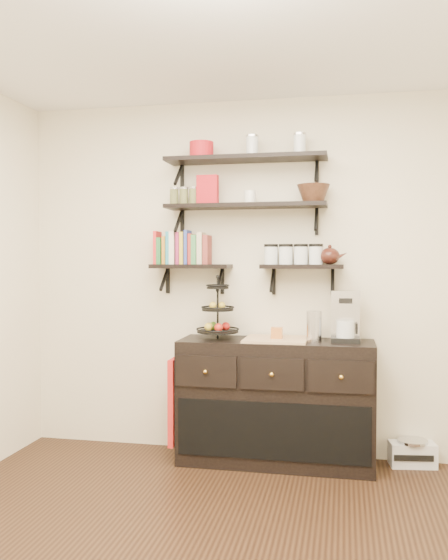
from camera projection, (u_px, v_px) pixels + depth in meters
ceiling at (189, 2)px, 2.79m from camera, size 3.50×3.50×0.02m
back_wall at (248, 277)px, 4.55m from camera, size 3.50×0.02×2.70m
shelf_top at (246, 159)px, 4.39m from camera, size 1.20×0.27×0.23m
shelf_mid at (246, 206)px, 4.40m from camera, size 1.20×0.27×0.23m
shelf_low_left at (191, 267)px, 4.52m from camera, size 0.60×0.25×0.23m
shelf_low_right at (302, 267)px, 4.35m from camera, size 0.60×0.25×0.23m
cookbooks at (185, 249)px, 4.52m from camera, size 0.43×0.15×0.26m
glass_canisters at (293, 256)px, 4.36m from camera, size 0.43×0.10×0.13m
sideboard at (276, 402)px, 4.30m from camera, size 1.40×0.50×0.92m
fruit_stand at (218, 318)px, 4.37m from camera, size 0.31×0.31×0.45m
candle at (277, 333)px, 4.28m from camera, size 0.08×0.08×0.08m
coffee_maker at (346, 317)px, 4.21m from camera, size 0.20×0.19×0.37m
thermal_carafe at (314, 326)px, 4.21m from camera, size 0.11×0.11×0.22m
apron at (175, 400)px, 4.35m from camera, size 0.04×0.27×0.63m
radio at (412, 453)px, 4.25m from camera, size 0.34×0.24×0.19m
recipe_box at (208, 190)px, 4.45m from camera, size 0.16×0.07×0.22m
walnut_bowl at (313, 194)px, 4.30m from camera, size 0.24×0.24×0.13m
ramekins at (250, 197)px, 4.39m from camera, size 0.09×0.09×0.10m
teapot at (330, 255)px, 4.30m from camera, size 0.22×0.18×0.14m
red_pot at (202, 150)px, 4.45m from camera, size 0.18×0.18×0.12m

